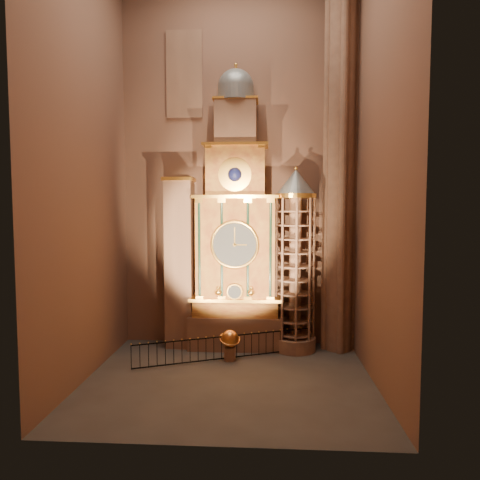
# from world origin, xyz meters

# --- Properties ---
(floor) EXTENTS (14.00, 14.00, 0.00)m
(floor) POSITION_xyz_m (0.00, 0.00, 0.00)
(floor) COLOR #383330
(floor) RESTS_ON ground
(wall_back) EXTENTS (22.00, 0.00, 22.00)m
(wall_back) POSITION_xyz_m (0.00, 6.00, 11.00)
(wall_back) COLOR brown
(wall_back) RESTS_ON floor
(wall_left) EXTENTS (0.00, 22.00, 22.00)m
(wall_left) POSITION_xyz_m (-7.00, 0.00, 11.00)
(wall_left) COLOR brown
(wall_left) RESTS_ON floor
(wall_right) EXTENTS (0.00, 22.00, 22.00)m
(wall_right) POSITION_xyz_m (7.00, 0.00, 11.00)
(wall_right) COLOR brown
(wall_right) RESTS_ON floor
(astronomical_clock) EXTENTS (5.60, 2.41, 16.70)m
(astronomical_clock) POSITION_xyz_m (0.00, 4.96, 6.68)
(astronomical_clock) COLOR #8C634C
(astronomical_clock) RESTS_ON floor
(portrait_tower) EXTENTS (1.80, 1.60, 10.20)m
(portrait_tower) POSITION_xyz_m (-3.40, 4.98, 5.15)
(portrait_tower) COLOR #8C634C
(portrait_tower) RESTS_ON floor
(stair_turret) EXTENTS (2.50, 2.50, 10.80)m
(stair_turret) POSITION_xyz_m (3.50, 4.70, 5.27)
(stair_turret) COLOR #8C634C
(stair_turret) RESTS_ON floor
(gothic_pier) EXTENTS (2.04, 2.04, 22.00)m
(gothic_pier) POSITION_xyz_m (6.10, 5.00, 11.00)
(gothic_pier) COLOR #8C634C
(gothic_pier) RESTS_ON floor
(stained_glass_window) EXTENTS (2.20, 0.14, 5.20)m
(stained_glass_window) POSITION_xyz_m (-3.20, 5.92, 16.50)
(stained_glass_window) COLOR navy
(stained_glass_window) RESTS_ON wall_back
(celestial_globe) EXTENTS (1.51, 1.48, 1.69)m
(celestial_globe) POSITION_xyz_m (-0.18, 2.66, 1.01)
(celestial_globe) COLOR #8C634C
(celestial_globe) RESTS_ON floor
(iron_railing) EXTENTS (9.41, 3.83, 1.29)m
(iron_railing) POSITION_xyz_m (-0.43, 2.67, 0.70)
(iron_railing) COLOR black
(iron_railing) RESTS_ON floor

